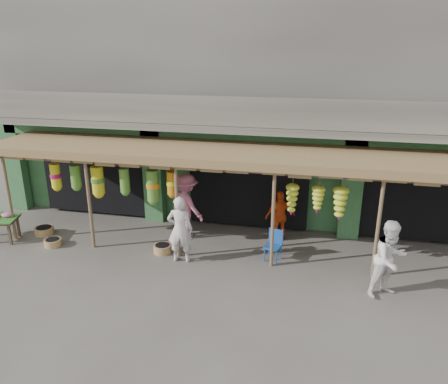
% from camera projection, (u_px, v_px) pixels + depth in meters
% --- Properties ---
extents(ground, '(80.00, 80.00, 0.00)m').
position_uv_depth(ground, '(235.00, 258.00, 11.68)').
color(ground, '#514C47').
rests_on(ground, ground).
extents(building, '(16.40, 6.80, 7.00)m').
position_uv_depth(building, '(262.00, 106.00, 15.05)').
color(building, gray).
rests_on(building, ground).
extents(awning, '(14.00, 2.70, 2.79)m').
position_uv_depth(awning, '(237.00, 157.00, 11.59)').
color(awning, brown).
rests_on(awning, ground).
extents(blue_chair, '(0.48, 0.49, 0.82)m').
position_uv_depth(blue_chair, '(274.00, 243.00, 11.50)').
color(blue_chair, '#17489A').
rests_on(blue_chair, ground).
extents(basket_left, '(0.57, 0.57, 0.20)m').
position_uv_depth(basket_left, '(53.00, 242.00, 12.35)').
color(basket_left, '#9C7547').
rests_on(basket_left, ground).
extents(basket_mid, '(0.64, 0.64, 0.21)m').
position_uv_depth(basket_mid, '(44.00, 231.00, 13.09)').
color(basket_mid, '#956942').
rests_on(basket_mid, ground).
extents(basket_right, '(0.59, 0.59, 0.22)m').
position_uv_depth(basket_right, '(162.00, 249.00, 11.95)').
color(basket_right, olive).
rests_on(basket_right, ground).
extents(person_front, '(0.71, 0.51, 1.80)m').
position_uv_depth(person_front, '(180.00, 229.00, 11.25)').
color(person_front, silver).
rests_on(person_front, ground).
extents(person_right, '(1.12, 1.07, 1.81)m').
position_uv_depth(person_right, '(390.00, 259.00, 9.71)').
color(person_right, white).
rests_on(person_right, ground).
extents(person_vendor, '(0.95, 0.70, 1.50)m').
position_uv_depth(person_vendor, '(280.00, 216.00, 12.49)').
color(person_vendor, '#E14815').
rests_on(person_vendor, ground).
extents(person_shopper, '(1.41, 1.24, 1.90)m').
position_uv_depth(person_shopper, '(187.00, 205.00, 12.76)').
color(person_shopper, pink).
rests_on(person_shopper, ground).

